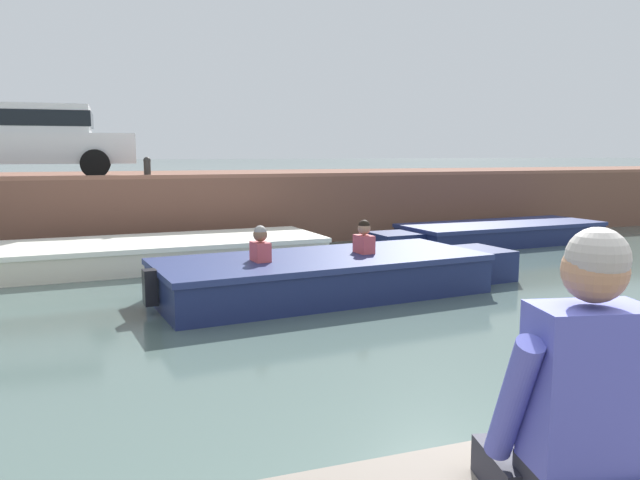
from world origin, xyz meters
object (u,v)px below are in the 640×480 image
Objects in this scene: person_seated_left at (578,408)px; mooring_bollard_mid at (147,167)px; boat_moored_east_navy at (493,234)px; boat_moored_central_cream at (150,253)px; car_left_inner_white at (32,138)px; motorboat_passing at (335,274)px.

mooring_bollard_mid is at bearing 91.67° from person_seated_left.
boat_moored_east_navy is 12.18m from person_seated_left.
boat_moored_central_cream is 4.63m from car_left_inner_white.
mooring_bollard_mid is 11.84m from person_seated_left.
person_seated_left is (-1.78, -6.64, 0.91)m from motorboat_passing.
mooring_bollard_mid is (0.17, 1.97, 1.49)m from boat_moored_central_cream.
person_seated_left is (-6.87, -10.01, 0.96)m from boat_moored_east_navy.
car_left_inner_white is at bearing 122.92° from motorboat_passing.
boat_moored_east_navy is (7.38, 0.16, 0.00)m from boat_moored_central_cream.
boat_moored_east_navy is 1.25× the size of car_left_inner_white.
car_left_inner_white is at bearing 160.27° from boat_moored_east_navy.
car_left_inner_white reaches higher than motorboat_passing.
mooring_bollard_mid reaches higher than person_seated_left.
boat_moored_east_navy reaches higher than boat_moored_central_cream.
mooring_bollard_mid is (2.26, -1.59, -0.61)m from car_left_inner_white.
person_seated_left is at bearing -79.01° from car_left_inner_white.
boat_moored_east_navy is at bearing -19.73° from car_left_inner_white.
person_seated_left reaches higher than motorboat_passing.
person_seated_left reaches higher than boat_moored_central_cream.
motorboat_passing is 5.90× the size of person_seated_left.
person_seated_left is at bearing -105.00° from motorboat_passing.
person_seated_left is (0.35, -11.82, -0.53)m from mooring_bollard_mid.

